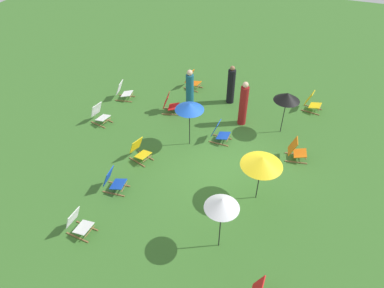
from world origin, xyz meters
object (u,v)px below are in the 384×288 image
deckchair_0 (219,133)px  umbrella_1 (189,107)px  deckchair_7 (296,150)px  deckchair_6 (100,114)px  deckchair_10 (113,181)px  umbrella_3 (262,161)px  deckchair_2 (140,151)px  umbrella_0 (222,204)px  deckchair_1 (170,104)px  deckchair_4 (123,91)px  deckchair_3 (192,81)px  deckchair_8 (78,223)px  person_1 (190,92)px  person_0 (231,86)px  person_2 (243,105)px  deckchair_5 (312,102)px  umbrella_2 (287,97)px

deckchair_0 → umbrella_1: (-0.58, 0.97, 1.29)m
deckchair_7 → deckchair_6: bearing=84.2°
deckchair_10 → umbrella_3: umbrella_3 is taller
deckchair_2 → umbrella_0: size_ratio=0.45×
deckchair_1 → deckchair_7: same height
deckchair_4 → deckchair_6: size_ratio=0.99×
deckchair_2 → deckchair_7: size_ratio=1.04×
deckchair_3 → umbrella_3: umbrella_3 is taller
deckchair_6 → umbrella_0: size_ratio=0.44×
deckchair_8 → person_1: person_1 is taller
person_0 → person_2: 1.59m
deckchair_6 → deckchair_10: size_ratio=1.01×
deckchair_3 → deckchair_6: 4.55m
deckchair_5 → person_2: (-1.94, 2.49, 0.52)m
deckchair_10 → umbrella_1: bearing=-30.8°
deckchair_2 → deckchair_7: (1.94, -5.12, 0.00)m
umbrella_0 → person_1: 6.70m
deckchair_7 → umbrella_3: 2.72m
deckchair_4 → person_0: bearing=-82.3°
umbrella_3 → person_0: (5.01, 2.28, -0.75)m
deckchair_2 → person_1: size_ratio=0.46×
deckchair_2 → deckchair_8: size_ratio=1.04×
deckchair_2 → person_2: person_2 is taller
deckchair_5 → deckchair_2: bearing=143.1°
deckchair_4 → deckchair_8: same height
deckchair_0 → deckchair_7: same height
umbrella_1 → umbrella_2: (1.94, -3.04, -0.08)m
deckchair_0 → umbrella_0: size_ratio=0.43×
umbrella_0 → person_2: 5.89m
deckchair_6 → person_1: person_1 is taller
deckchair_7 → umbrella_0: size_ratio=0.43×
deckchair_5 → person_0: 3.43m
umbrella_3 → deckchair_10: bearing=106.0°
deckchair_4 → deckchair_8: 7.04m
deckchair_3 → umbrella_2: (-1.88, -4.37, 1.22)m
deckchair_3 → deckchair_1: bearing=-173.8°
deckchair_4 → deckchair_7: bearing=-109.7°
deckchair_7 → deckchair_2: bearing=101.0°
deckchair_7 → person_2: 2.73m
umbrella_1 → deckchair_8: bearing=162.2°
deckchair_5 → deckchair_0: bearing=146.0°
deckchair_4 → umbrella_2: size_ratio=0.48×
deckchair_0 → deckchair_10: size_ratio=1.00×
deckchair_2 → deckchair_6: (1.41, 2.49, 0.00)m
deckchair_6 → person_0: bearing=-41.4°
deckchair_1 → person_0: (1.61, -2.13, 0.43)m
deckchair_5 → deckchair_10: 8.75m
deckchair_5 → umbrella_0: (-7.70, 1.66, 1.39)m
deckchair_10 → person_0: size_ratio=0.48×
person_2 → deckchair_3: bearing=-96.9°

